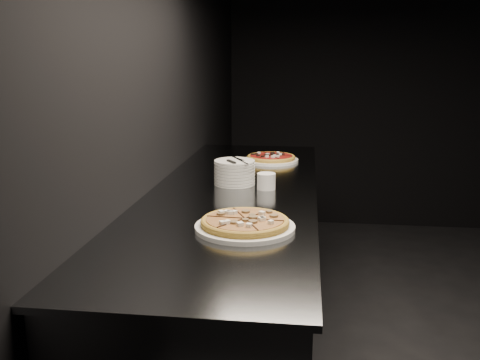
# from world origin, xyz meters

# --- Properties ---
(wall_left) EXTENTS (0.02, 5.00, 2.80)m
(wall_left) POSITION_xyz_m (-2.50, 0.00, 1.40)
(wall_left) COLOR black
(wall_left) RESTS_ON floor
(counter) EXTENTS (0.74, 2.44, 0.92)m
(counter) POSITION_xyz_m (-2.13, 0.00, 0.46)
(counter) COLOR slate
(counter) RESTS_ON floor
(pizza_mushroom) EXTENTS (0.35, 0.35, 0.04)m
(pizza_mushroom) POSITION_xyz_m (-2.01, -0.57, 0.94)
(pizza_mushroom) COLOR white
(pizza_mushroom) RESTS_ON counter
(pizza_tomato) EXTENTS (0.31, 0.31, 0.04)m
(pizza_tomato) POSITION_xyz_m (-2.01, 0.68, 0.94)
(pizza_tomato) COLOR white
(pizza_tomato) RESTS_ON counter
(plate_stack) EXTENTS (0.19, 0.19, 0.11)m
(plate_stack) POSITION_xyz_m (-2.14, 0.10, 0.98)
(plate_stack) COLOR white
(plate_stack) RESTS_ON counter
(cutlery) EXTENTS (0.09, 0.19, 0.01)m
(cutlery) POSITION_xyz_m (-2.13, 0.09, 1.04)
(cutlery) COLOR silver
(cutlery) RESTS_ON plate_stack
(ramekin) EXTENTS (0.08, 0.08, 0.07)m
(ramekin) POSITION_xyz_m (-1.99, 0.02, 0.96)
(ramekin) COLOR silver
(ramekin) RESTS_ON counter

